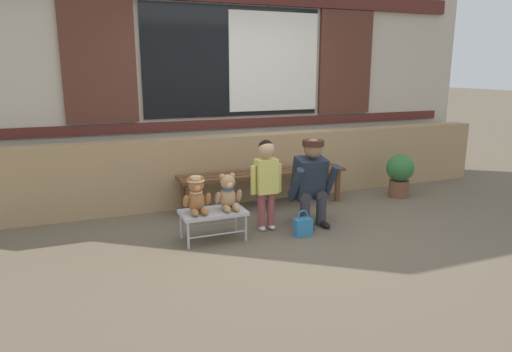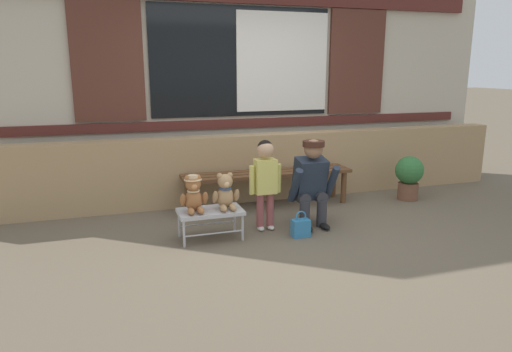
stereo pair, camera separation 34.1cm
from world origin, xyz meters
The scene contains 11 objects.
ground_plane centered at (0.00, 0.00, 0.00)m, with size 60.00×60.00×0.00m, color brown.
brick_low_wall centered at (0.00, 1.43, 0.42)m, with size 7.19×0.25×0.85m, color tan.
shop_facade centered at (0.00, 1.94, 1.82)m, with size 7.34×0.26×3.63m.
wooden_bench_long centered at (0.09, 1.06, 0.37)m, with size 2.10×0.40×0.44m.
small_display_bench centered at (-0.82, 0.18, 0.27)m, with size 0.64×0.36×0.30m.
teddy_bear_with_hat centered at (-0.98, 0.19, 0.47)m, with size 0.28×0.27×0.36m.
teddy_bear_plain centered at (-0.66, 0.19, 0.46)m, with size 0.28×0.26×0.36m.
child_standing centered at (-0.21, 0.27, 0.59)m, with size 0.35×0.18×0.96m.
adult_crouching centered at (0.31, 0.25, 0.48)m, with size 0.50×0.49×0.95m.
handbag_on_ground centered at (0.06, -0.04, 0.10)m, with size 0.18×0.11×0.27m.
potted_plant centered at (1.93, 0.80, 0.32)m, with size 0.36×0.36×0.57m.
Camera 2 is at (-1.73, -4.13, 1.67)m, focal length 32.45 mm.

